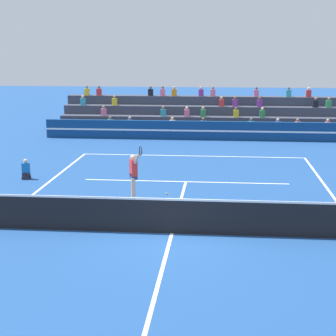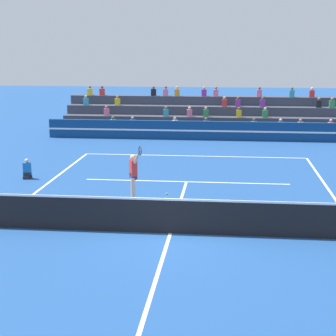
{
  "view_description": "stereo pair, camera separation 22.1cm",
  "coord_description": "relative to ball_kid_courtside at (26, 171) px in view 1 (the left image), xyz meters",
  "views": [
    {
      "loc": [
        1.37,
        -15.58,
        5.37
      ],
      "look_at": [
        -0.49,
        3.93,
        1.1
      ],
      "focal_mm": 60.0,
      "sensor_mm": 36.0,
      "label": 1
    },
    {
      "loc": [
        1.59,
        -15.56,
        5.37
      ],
      "look_at": [
        -0.49,
        3.93,
        1.1
      ],
      "focal_mm": 60.0,
      "sensor_mm": 36.0,
      "label": 2
    }
  ],
  "objects": [
    {
      "name": "ground_plane",
      "position": [
        6.59,
        -6.29,
        -0.33
      ],
      "size": [
        120.0,
        120.0,
        0.0
      ],
      "primitive_type": "plane",
      "color": "navy"
    },
    {
      "name": "court_lines",
      "position": [
        6.59,
        -6.29,
        -0.33
      ],
      "size": [
        11.1,
        23.9,
        0.01
      ],
      "color": "white",
      "rests_on": "ground"
    },
    {
      "name": "tennis_net",
      "position": [
        6.59,
        -6.29,
        0.21
      ],
      "size": [
        12.0,
        0.1,
        1.1
      ],
      "color": "#2D6B38",
      "rests_on": "ground"
    },
    {
      "name": "sponsor_banner_wall",
      "position": [
        6.59,
        10.59,
        0.22
      ],
      "size": [
        18.0,
        0.26,
        1.1
      ],
      "color": "navy",
      "rests_on": "ground"
    },
    {
      "name": "bleacher_stand",
      "position": [
        6.6,
        13.76,
        0.5
      ],
      "size": [
        17.37,
        3.8,
        2.83
      ],
      "color": "#383D4C",
      "rests_on": "ground"
    },
    {
      "name": "ball_kid_courtside",
      "position": [
        0.0,
        0.0,
        0.0
      ],
      "size": [
        0.3,
        0.36,
        0.84
      ],
      "color": "black",
      "rests_on": "ground"
    },
    {
      "name": "tennis_player",
      "position": [
        4.98,
        -3.1,
        0.65
      ],
      "size": [
        0.64,
        1.3,
        2.22
      ],
      "color": "beige",
      "rests_on": "ground"
    },
    {
      "name": "tennis_ball",
      "position": [
        6.01,
        -1.93,
        -0.3
      ],
      "size": [
        0.07,
        0.07,
        0.07
      ],
      "primitive_type": "sphere",
      "color": "#C6DB33",
      "rests_on": "ground"
    }
  ]
}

